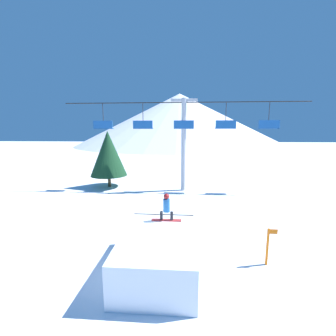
{
  "coord_description": "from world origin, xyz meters",
  "views": [
    {
      "loc": [
        2.07,
        -8.0,
        5.56
      ],
      "look_at": [
        1.1,
        5.41,
        3.34
      ],
      "focal_mm": 24.0,
      "sensor_mm": 36.0,
      "label": 1
    }
  ],
  "objects": [
    {
      "name": "mountain_ridge",
      "position": [
        0.0,
        84.14,
        10.09
      ],
      "size": [
        80.51,
        80.51,
        20.18
      ],
      "color": "silver",
      "rests_on": "ground_plane"
    },
    {
      "name": "trail_marker",
      "position": [
        5.59,
        0.95,
        0.86
      ],
      "size": [
        0.41,
        0.1,
        1.6
      ],
      "color": "orange",
      "rests_on": "ground_plane"
    },
    {
      "name": "chairlift",
      "position": [
        2.0,
        12.81,
        5.25
      ],
      "size": [
        22.02,
        0.44,
        8.5
      ],
      "color": "#B2B2B7",
      "rests_on": "ground_plane"
    },
    {
      "name": "snowboarder",
      "position": [
        1.3,
        1.65,
        2.18
      ],
      "size": [
        1.35,
        0.3,
        1.26
      ],
      "color": "#B22D2D",
      "rests_on": "snow_ramp"
    },
    {
      "name": "ground_plane",
      "position": [
        0.0,
        0.0,
        0.0
      ],
      "size": [
        220.0,
        220.0,
        0.0
      ],
      "primitive_type": "plane",
      "color": "white"
    },
    {
      "name": "snow_ramp",
      "position": [
        1.1,
        0.2,
        0.77
      ],
      "size": [
        2.89,
        4.44,
        1.54
      ],
      "color": "white",
      "rests_on": "ground_plane"
    },
    {
      "name": "pine_tree_near",
      "position": [
        -5.45,
        13.67,
        3.37
      ],
      "size": [
        3.59,
        3.59,
        5.6
      ],
      "color": "#4C3823",
      "rests_on": "ground_plane"
    }
  ]
}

